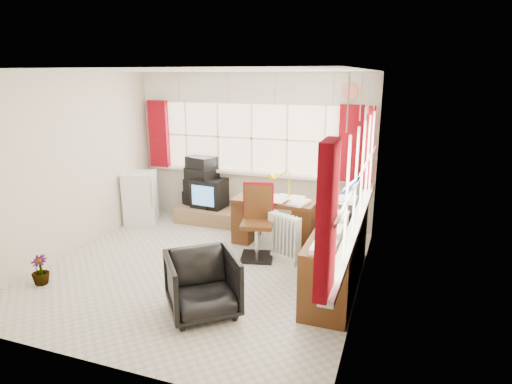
# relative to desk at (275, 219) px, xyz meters

# --- Properties ---
(ground) EXTENTS (4.00, 4.00, 0.00)m
(ground) POSITION_rel_desk_xyz_m (-0.65, -1.19, -0.39)
(ground) COLOR beige
(ground) RESTS_ON ground
(room_walls) EXTENTS (4.00, 4.00, 4.00)m
(room_walls) POSITION_rel_desk_xyz_m (-0.65, -1.19, 1.11)
(room_walls) COLOR beige
(room_walls) RESTS_ON ground
(window_back) EXTENTS (3.70, 0.12, 3.60)m
(window_back) POSITION_rel_desk_xyz_m (-0.65, 0.75, 0.56)
(window_back) COLOR #FFECC9
(window_back) RESTS_ON room_walls
(window_right) EXTENTS (0.12, 3.70, 3.60)m
(window_right) POSITION_rel_desk_xyz_m (1.29, -1.19, 0.56)
(window_right) COLOR #FFECC9
(window_right) RESTS_ON room_walls
(curtains) EXTENTS (3.83, 3.83, 1.15)m
(curtains) POSITION_rel_desk_xyz_m (0.27, -0.27, 1.07)
(curtains) COLOR #9B0814
(curtains) RESTS_ON room_walls
(overhead_cabinets) EXTENTS (3.98, 3.98, 0.48)m
(overhead_cabinets) POSITION_rel_desk_xyz_m (0.33, -0.21, 1.86)
(overhead_cabinets) COLOR silver
(overhead_cabinets) RESTS_ON room_walls
(desk) EXTENTS (1.23, 0.64, 0.74)m
(desk) POSITION_rel_desk_xyz_m (0.00, 0.00, 0.00)
(desk) COLOR #542D13
(desk) RESTS_ON ground
(desk_lamp) EXTENTS (0.17, 0.16, 0.42)m
(desk_lamp) POSITION_rel_desk_xyz_m (0.16, 0.14, 0.60)
(desk_lamp) COLOR yellow
(desk_lamp) RESTS_ON desk
(task_chair) EXTENTS (0.52, 0.54, 1.03)m
(task_chair) POSITION_rel_desk_xyz_m (-0.10, -0.51, 0.16)
(task_chair) COLOR black
(task_chair) RESTS_ON ground
(office_chair) EXTENTS (1.00, 1.00, 0.66)m
(office_chair) POSITION_rel_desk_xyz_m (-0.16, -2.12, -0.06)
(office_chair) COLOR black
(office_chair) RESTS_ON ground
(radiator) EXTENTS (0.46, 0.34, 0.64)m
(radiator) POSITION_rel_desk_xyz_m (0.32, -0.54, -0.13)
(radiator) COLOR white
(radiator) RESTS_ON ground
(credenza) EXTENTS (0.50, 2.00, 0.85)m
(credenza) POSITION_rel_desk_xyz_m (1.07, -0.99, 0.01)
(credenza) COLOR #542D13
(credenza) RESTS_ON ground
(file_tray) EXTENTS (0.30, 0.37, 0.12)m
(file_tray) POSITION_rel_desk_xyz_m (1.11, -0.69, 0.42)
(file_tray) COLOR black
(file_tray) RESTS_ON credenza
(tv_bench) EXTENTS (1.40, 0.50, 0.25)m
(tv_bench) POSITION_rel_desk_xyz_m (-1.20, 0.53, -0.26)
(tv_bench) COLOR olive
(tv_bench) RESTS_ON ground
(crt_tv) EXTENTS (0.60, 0.57, 0.50)m
(crt_tv) POSITION_rel_desk_xyz_m (-1.37, 0.66, 0.11)
(crt_tv) COLOR black
(crt_tv) RESTS_ON tv_bench
(hifi_stack) EXTENTS (0.73, 0.59, 0.86)m
(hifi_stack) POSITION_rel_desk_xyz_m (-1.54, 0.69, 0.25)
(hifi_stack) COLOR black
(hifi_stack) RESTS_ON tv_bench
(mini_fridge) EXTENTS (0.67, 0.67, 0.87)m
(mini_fridge) POSITION_rel_desk_xyz_m (-2.45, 0.17, 0.05)
(mini_fridge) COLOR white
(mini_fridge) RESTS_ON ground
(spray_bottle_a) EXTENTS (0.13, 0.13, 0.30)m
(spray_bottle_a) POSITION_rel_desk_xyz_m (-0.59, 0.34, -0.24)
(spray_bottle_a) COLOR white
(spray_bottle_a) RESTS_ON ground
(spray_bottle_b) EXTENTS (0.10, 0.10, 0.20)m
(spray_bottle_b) POSITION_rel_desk_xyz_m (-0.32, 0.02, -0.29)
(spray_bottle_b) COLOR #96E0D3
(spray_bottle_b) RESTS_ON ground
(flower_vase) EXTENTS (0.23, 0.23, 0.36)m
(flower_vase) POSITION_rel_desk_xyz_m (-2.29, -2.19, -0.21)
(flower_vase) COLOR black
(flower_vase) RESTS_ON ground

